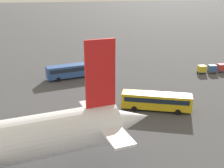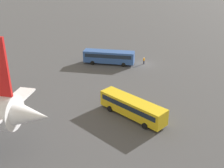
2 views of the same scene
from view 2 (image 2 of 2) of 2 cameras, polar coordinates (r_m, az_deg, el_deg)
The scene contains 4 objects.
ground_plane at distance 70.53m, azimuth 6.42°, elevation 4.07°, with size 600.00×600.00×0.00m, color #424244.
shuttle_bus_near at distance 69.58m, azimuth -0.64°, elevation 5.67°, with size 12.78×5.22×3.29m.
shuttle_bus_far at distance 46.62m, azimuth 4.15°, elevation -4.58°, with size 12.50×7.31×3.14m.
worker_person at distance 70.23m, azimuth 6.50°, elevation 4.74°, with size 0.38×0.38×1.74m.
Camera 2 is at (-17.03, 63.86, 24.61)m, focal length 45.00 mm.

